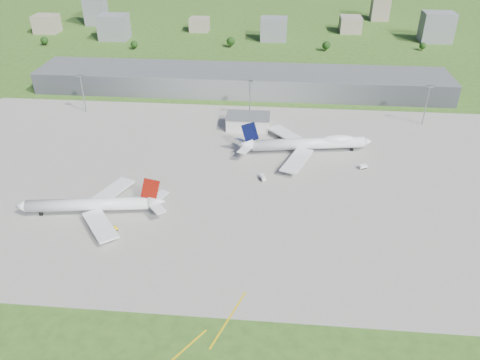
# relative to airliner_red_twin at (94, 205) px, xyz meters

# --- Properties ---
(ground) EXTENTS (1400.00, 1400.00, 0.00)m
(ground) POSITION_rel_airliner_red_twin_xyz_m (52.71, 148.66, -4.92)
(ground) COLOR #2E591C
(ground) RESTS_ON ground
(apron) EXTENTS (360.00, 190.00, 0.08)m
(apron) POSITION_rel_airliner_red_twin_xyz_m (62.71, 38.66, -4.88)
(apron) COLOR gray
(apron) RESTS_ON ground
(terminal) EXTENTS (300.00, 42.00, 15.00)m
(terminal) POSITION_rel_airliner_red_twin_xyz_m (52.71, 163.66, 2.58)
(terminal) COLOR slate
(terminal) RESTS_ON ground
(ops_building) EXTENTS (26.00, 16.00, 8.00)m
(ops_building) POSITION_rel_airliner_red_twin_xyz_m (62.71, 98.66, -0.92)
(ops_building) COLOR silver
(ops_building) RESTS_ON ground
(mast_west) EXTENTS (3.50, 2.00, 25.90)m
(mast_west) POSITION_rel_airliner_red_twin_xyz_m (-47.29, 113.66, 12.79)
(mast_west) COLOR gray
(mast_west) RESTS_ON ground
(mast_center) EXTENTS (3.50, 2.00, 25.90)m
(mast_center) POSITION_rel_airliner_red_twin_xyz_m (62.71, 113.66, 12.79)
(mast_center) COLOR gray
(mast_center) RESTS_ON ground
(mast_east) EXTENTS (3.50, 2.00, 25.90)m
(mast_east) POSITION_rel_airliner_red_twin_xyz_m (172.71, 113.66, 12.79)
(mast_east) COLOR gray
(mast_east) RESTS_ON ground
(airliner_red_twin) EXTENTS (67.25, 52.01, 18.47)m
(airliner_red_twin) POSITION_rel_airliner_red_twin_xyz_m (0.00, 0.00, 0.00)
(airliner_red_twin) COLOR white
(airliner_red_twin) RESTS_ON ground
(airliner_blue_quad) EXTENTS (76.06, 59.05, 19.92)m
(airliner_blue_quad) POSITION_rel_airliner_red_twin_xyz_m (98.91, 69.02, 0.62)
(airliner_blue_quad) COLOR white
(airliner_blue_quad) RESTS_ON ground
(tug_yellow) EXTENTS (3.72, 3.91, 1.73)m
(tug_yellow) POSITION_rel_airliner_red_twin_xyz_m (12.64, -11.88, -4.01)
(tug_yellow) COLOR yellow
(tug_yellow) RESTS_ON ground
(van_white_near) EXTENTS (3.61, 5.15, 2.43)m
(van_white_near) POSITION_rel_airliner_red_twin_xyz_m (74.96, 36.78, -3.69)
(van_white_near) COLOR white
(van_white_near) RESTS_ON ground
(van_white_far) EXTENTS (4.61, 3.63, 2.21)m
(van_white_far) POSITION_rel_airliner_red_twin_xyz_m (127.63, 53.11, -3.79)
(van_white_far) COLOR white
(van_white_far) RESTS_ON ground
(bldg_far_w) EXTENTS (24.00, 20.00, 18.00)m
(bldg_far_w) POSITION_rel_airliner_red_twin_xyz_m (-167.29, 318.66, 4.08)
(bldg_far_w) COLOR gray
(bldg_far_w) RESTS_ON ground
(bldg_w) EXTENTS (28.00, 22.00, 24.00)m
(bldg_w) POSITION_rel_airliner_red_twin_xyz_m (-87.29, 298.66, 7.08)
(bldg_w) COLOR slate
(bldg_w) RESTS_ON ground
(bldg_cw) EXTENTS (20.00, 18.00, 14.00)m
(bldg_cw) POSITION_rel_airliner_red_twin_xyz_m (-7.29, 338.66, 2.08)
(bldg_cw) COLOR gray
(bldg_cw) RESTS_ON ground
(bldg_c) EXTENTS (26.00, 20.00, 22.00)m
(bldg_c) POSITION_rel_airliner_red_twin_xyz_m (72.71, 308.66, 6.08)
(bldg_c) COLOR slate
(bldg_c) RESTS_ON ground
(bldg_ce) EXTENTS (22.00, 24.00, 16.00)m
(bldg_ce) POSITION_rel_airliner_red_twin_xyz_m (152.71, 348.66, 3.08)
(bldg_ce) COLOR gray
(bldg_ce) RESTS_ON ground
(bldg_e) EXTENTS (30.00, 22.00, 28.00)m
(bldg_e) POSITION_rel_airliner_red_twin_xyz_m (232.71, 318.66, 9.08)
(bldg_e) COLOR slate
(bldg_e) RESTS_ON ground
(bldg_tall_w) EXTENTS (22.00, 20.00, 44.00)m
(bldg_tall_w) POSITION_rel_airliner_red_twin_xyz_m (-127.29, 358.66, 17.08)
(bldg_tall_w) COLOR slate
(bldg_tall_w) RESTS_ON ground
(bldg_tall_e) EXTENTS (20.00, 18.00, 36.00)m
(bldg_tall_e) POSITION_rel_airliner_red_twin_xyz_m (192.71, 408.66, 13.08)
(bldg_tall_e) COLOR gray
(bldg_tall_e) RESTS_ON ground
(tree_far_w) EXTENTS (7.20, 7.20, 8.80)m
(tree_far_w) POSITION_rel_airliner_red_twin_xyz_m (-147.29, 268.66, 0.27)
(tree_far_w) COLOR #382314
(tree_far_w) RESTS_ON ground
(tree_w) EXTENTS (6.75, 6.75, 8.25)m
(tree_w) POSITION_rel_airliner_red_twin_xyz_m (-57.29, 263.66, -0.06)
(tree_w) COLOR #382314
(tree_w) RESTS_ON ground
(tree_c) EXTENTS (8.10, 8.10, 9.90)m
(tree_c) POSITION_rel_airliner_red_twin_xyz_m (32.71, 278.66, 0.92)
(tree_c) COLOR #382314
(tree_c) RESTS_ON ground
(tree_e) EXTENTS (7.65, 7.65, 9.35)m
(tree_e) POSITION_rel_airliner_red_twin_xyz_m (122.71, 273.66, 0.59)
(tree_e) COLOR #382314
(tree_e) RESTS_ON ground
(tree_far_e) EXTENTS (6.30, 6.30, 7.70)m
(tree_far_e) POSITION_rel_airliner_red_twin_xyz_m (212.71, 283.66, -0.39)
(tree_far_e) COLOR #382314
(tree_far_e) RESTS_ON ground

